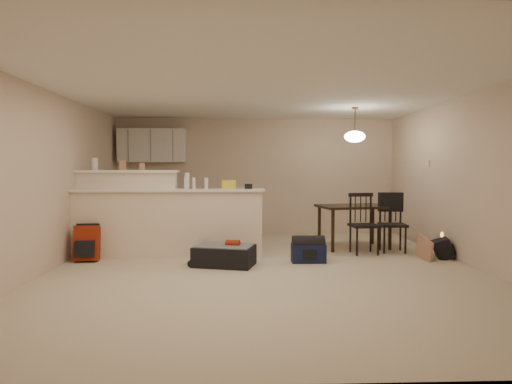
{
  "coord_description": "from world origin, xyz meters",
  "views": [
    {
      "loc": [
        -0.37,
        -6.42,
        1.42
      ],
      "look_at": [
        -0.1,
        0.7,
        1.05
      ],
      "focal_mm": 32.0,
      "sensor_mm": 36.0,
      "label": 1
    }
  ],
  "objects_px": {
    "dining_table": "(354,210)",
    "red_backpack": "(87,244)",
    "navy_duffel": "(308,253)",
    "black_daypack": "(443,249)",
    "suitcase": "(224,256)",
    "dining_chair_far": "(393,223)",
    "dining_chair_near": "(364,224)",
    "pendant_lamp": "(355,136)"
  },
  "relations": [
    {
      "from": "dining_table",
      "to": "red_backpack",
      "type": "xyz_separation_m",
      "value": [
        -4.38,
        -0.99,
        -0.4
      ]
    },
    {
      "from": "navy_duffel",
      "to": "black_daypack",
      "type": "distance_m",
      "value": 2.18
    },
    {
      "from": "dining_table",
      "to": "suitcase",
      "type": "xyz_separation_m",
      "value": [
        -2.26,
        -1.41,
        -0.53
      ]
    },
    {
      "from": "dining_table",
      "to": "suitcase",
      "type": "height_order",
      "value": "dining_table"
    },
    {
      "from": "dining_table",
      "to": "dining_chair_far",
      "type": "height_order",
      "value": "dining_chair_far"
    },
    {
      "from": "suitcase",
      "to": "red_backpack",
      "type": "relative_size",
      "value": 1.58
    },
    {
      "from": "suitcase",
      "to": "red_backpack",
      "type": "xyz_separation_m",
      "value": [
        -2.12,
        0.42,
        0.12
      ]
    },
    {
      "from": "dining_chair_near",
      "to": "red_backpack",
      "type": "distance_m",
      "value": 4.43
    },
    {
      "from": "dining_chair_near",
      "to": "dining_chair_far",
      "type": "xyz_separation_m",
      "value": [
        0.53,
        0.14,
        -0.01
      ]
    },
    {
      "from": "dining_chair_near",
      "to": "black_daypack",
      "type": "distance_m",
      "value": 1.26
    },
    {
      "from": "dining_chair_near",
      "to": "navy_duffel",
      "type": "height_order",
      "value": "dining_chair_near"
    },
    {
      "from": "dining_chair_far",
      "to": "navy_duffel",
      "type": "xyz_separation_m",
      "value": [
        -1.55,
        -0.77,
        -0.35
      ]
    },
    {
      "from": "red_backpack",
      "to": "black_daypack",
      "type": "xyz_separation_m",
      "value": [
        5.55,
        0.0,
        -0.12
      ]
    },
    {
      "from": "pendant_lamp",
      "to": "black_daypack",
      "type": "distance_m",
      "value": 2.39
    },
    {
      "from": "dining_chair_near",
      "to": "dining_chair_far",
      "type": "distance_m",
      "value": 0.55
    },
    {
      "from": "dining_table",
      "to": "red_backpack",
      "type": "distance_m",
      "value": 4.51
    },
    {
      "from": "dining_table",
      "to": "dining_chair_near",
      "type": "xyz_separation_m",
      "value": [
        0.03,
        -0.57,
        -0.17
      ]
    },
    {
      "from": "suitcase",
      "to": "black_daypack",
      "type": "height_order",
      "value": "black_daypack"
    },
    {
      "from": "red_backpack",
      "to": "black_daypack",
      "type": "bearing_deg",
      "value": -4.06
    },
    {
      "from": "dining_chair_far",
      "to": "black_daypack",
      "type": "bearing_deg",
      "value": -36.82
    },
    {
      "from": "dining_chair_near",
      "to": "suitcase",
      "type": "height_order",
      "value": "dining_chair_near"
    },
    {
      "from": "red_backpack",
      "to": "pendant_lamp",
      "type": "bearing_deg",
      "value": 8.62
    },
    {
      "from": "suitcase",
      "to": "black_daypack",
      "type": "relative_size",
      "value": 2.5
    },
    {
      "from": "pendant_lamp",
      "to": "black_daypack",
      "type": "relative_size",
      "value": 1.83
    },
    {
      "from": "suitcase",
      "to": "navy_duffel",
      "type": "relative_size",
      "value": 1.67
    },
    {
      "from": "pendant_lamp",
      "to": "black_daypack",
      "type": "height_order",
      "value": "pendant_lamp"
    },
    {
      "from": "dining_table",
      "to": "navy_duffel",
      "type": "distance_m",
      "value": 1.66
    },
    {
      "from": "navy_duffel",
      "to": "suitcase",
      "type": "bearing_deg",
      "value": -170.79
    },
    {
      "from": "pendant_lamp",
      "to": "navy_duffel",
      "type": "relative_size",
      "value": 1.22
    },
    {
      "from": "suitcase",
      "to": "navy_duffel",
      "type": "height_order",
      "value": "suitcase"
    },
    {
      "from": "pendant_lamp",
      "to": "dining_chair_far",
      "type": "height_order",
      "value": "pendant_lamp"
    },
    {
      "from": "suitcase",
      "to": "red_backpack",
      "type": "height_order",
      "value": "red_backpack"
    },
    {
      "from": "pendant_lamp",
      "to": "red_backpack",
      "type": "xyz_separation_m",
      "value": [
        -4.38,
        -0.99,
        -1.72
      ]
    },
    {
      "from": "red_backpack",
      "to": "dining_chair_far",
      "type": "bearing_deg",
      "value": 2.32
    },
    {
      "from": "pendant_lamp",
      "to": "dining_table",
      "type": "bearing_deg",
      "value": 26.57
    },
    {
      "from": "suitcase",
      "to": "red_backpack",
      "type": "bearing_deg",
      "value": -176.38
    },
    {
      "from": "dining_table",
      "to": "navy_duffel",
      "type": "bearing_deg",
      "value": -139.78
    },
    {
      "from": "red_backpack",
      "to": "black_daypack",
      "type": "distance_m",
      "value": 5.55
    },
    {
      "from": "black_daypack",
      "to": "navy_duffel",
      "type": "bearing_deg",
      "value": 110.36
    },
    {
      "from": "dining_table",
      "to": "dining_chair_far",
      "type": "bearing_deg",
      "value": -48.21
    },
    {
      "from": "dining_table",
      "to": "black_daypack",
      "type": "xyz_separation_m",
      "value": [
        1.17,
        -0.99,
        -0.52
      ]
    },
    {
      "from": "dining_table",
      "to": "dining_chair_near",
      "type": "bearing_deg",
      "value": -97.58
    }
  ]
}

